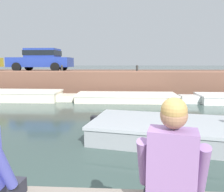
% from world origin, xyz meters
% --- Properties ---
extents(ground_plane, '(400.00, 400.00, 0.00)m').
position_xyz_m(ground_plane, '(0.00, 5.81, 0.00)').
color(ground_plane, '#384C47').
extents(far_quay_wall, '(60.00, 6.00, 1.54)m').
position_xyz_m(far_quay_wall, '(0.00, 14.62, 0.77)').
color(far_quay_wall, brown).
rests_on(far_quay_wall, ground).
extents(far_wall_coping, '(60.00, 0.24, 0.08)m').
position_xyz_m(far_wall_coping, '(0.00, 11.74, 1.58)').
color(far_wall_coping, brown).
rests_on(far_wall_coping, far_quay_wall).
extents(boat_moored_west_cream, '(6.10, 1.78, 0.57)m').
position_xyz_m(boat_moored_west_cream, '(-5.67, 10.00, 0.28)').
color(boat_moored_west_cream, silver).
rests_on(boat_moored_west_cream, ground).
extents(boat_moored_central_cream, '(6.56, 1.92, 0.43)m').
position_xyz_m(boat_moored_central_cream, '(0.63, 10.06, 0.21)').
color(boat_moored_central_cream, silver).
rests_on(boat_moored_central_cream, ground).
extents(motorboat_passing, '(7.20, 3.28, 1.01)m').
position_xyz_m(motorboat_passing, '(3.11, 3.68, 0.26)').
color(motorboat_passing, '#93999E').
rests_on(motorboat_passing, ground).
extents(car_left_inner_blue, '(4.22, 2.04, 1.54)m').
position_xyz_m(car_left_inner_blue, '(-4.92, 13.00, 2.39)').
color(car_left_inner_blue, '#233893').
rests_on(car_left_inner_blue, far_quay_wall).
extents(mooring_bollard_mid, '(0.15, 0.15, 0.45)m').
position_xyz_m(mooring_bollard_mid, '(-3.20, 11.87, 1.78)').
color(mooring_bollard_mid, '#2D2B28').
rests_on(mooring_bollard_mid, far_quay_wall).
extents(mooring_bollard_east, '(0.15, 0.15, 0.45)m').
position_xyz_m(mooring_bollard_east, '(1.58, 11.87, 1.78)').
color(mooring_bollard_east, '#2D2B28').
rests_on(mooring_bollard_east, far_quay_wall).
extents(person_seated_right, '(0.58, 0.60, 0.96)m').
position_xyz_m(person_seated_right, '(1.13, -0.34, 1.26)').
color(person_seated_right, '#282833').
rests_on(person_seated_right, near_quay).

